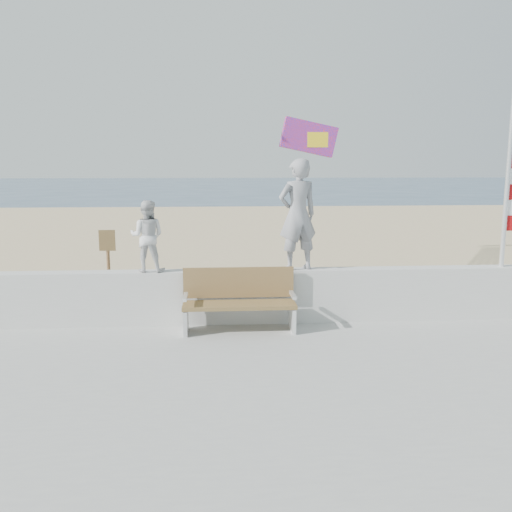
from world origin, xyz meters
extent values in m
plane|color=#314962|center=(0.00, 0.00, 0.00)|extent=(220.00, 220.00, 0.00)
cube|color=#C7B085|center=(0.00, 9.00, 0.04)|extent=(90.00, 40.00, 0.08)
cube|color=silver|center=(0.00, 2.00, 0.63)|extent=(30.00, 0.35, 0.90)
imported|color=gray|center=(0.91, 2.00, 2.01)|extent=(0.78, 0.62, 1.85)
imported|color=silver|center=(-1.58, 2.00, 1.67)|extent=(0.62, 0.51, 1.18)
cube|color=olive|center=(-0.09, 1.45, 0.62)|extent=(1.80, 0.50, 0.06)
cube|color=olive|center=(-0.09, 1.72, 0.93)|extent=(1.80, 0.05, 0.50)
cube|color=silver|center=(-0.94, 1.45, 0.38)|extent=(0.06, 0.50, 0.40)
cube|color=white|center=(-0.94, 1.40, 0.78)|extent=(0.06, 0.45, 0.05)
cube|color=white|center=(0.76, 1.45, 0.38)|extent=(0.06, 0.50, 0.40)
cube|color=silver|center=(0.76, 1.40, 0.78)|extent=(0.06, 0.45, 0.05)
cylinder|color=white|center=(4.49, 2.00, 2.83)|extent=(0.08, 0.08, 3.50)
cube|color=#FF311C|center=(1.28, 3.27, 3.33)|extent=(1.08, 0.29, 0.74)
cube|color=yellow|center=(1.43, 3.27, 3.28)|extent=(0.38, 0.29, 0.27)
cylinder|color=brown|center=(-2.63, 4.02, 0.68)|extent=(0.07, 0.07, 1.20)
cube|color=brown|center=(-2.63, 4.00, 1.33)|extent=(0.32, 0.03, 0.42)
camera|label=1|loc=(-0.42, -6.91, 2.83)|focal=38.00mm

